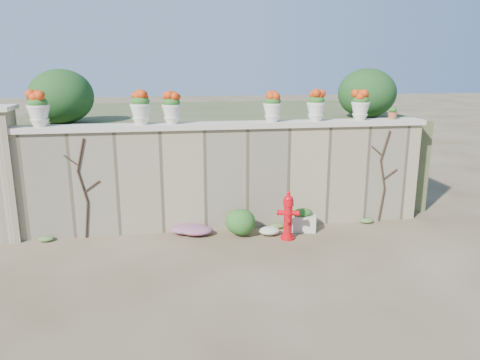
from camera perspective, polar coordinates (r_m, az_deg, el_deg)
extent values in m
plane|color=#4D3F26|center=(7.89, 0.03, -9.98)|extent=(80.00, 80.00, 0.00)
cube|color=gray|center=(9.25, -1.80, 0.23)|extent=(8.00, 0.40, 2.00)
cube|color=beige|center=(9.06, -1.85, 6.69)|extent=(8.10, 0.52, 0.10)
cube|color=gray|center=(9.60, -27.18, 0.39)|extent=(0.60, 0.60, 2.40)
cube|color=#384C23|center=(12.36, -3.77, 3.74)|extent=(9.00, 6.00, 2.00)
ellipsoid|color=#143814|center=(10.32, -20.96, 9.49)|extent=(1.30, 1.30, 1.10)
ellipsoid|color=#143814|center=(11.11, 15.21, 10.18)|extent=(1.30, 1.30, 1.10)
cylinder|color=black|center=(9.26, -18.17, -4.66)|extent=(0.12, 0.04, 0.70)
cylinder|color=black|center=(9.09, -18.63, -0.78)|extent=(0.17, 0.04, 0.61)
cylinder|color=black|center=(8.96, -18.87, 2.94)|extent=(0.18, 0.04, 0.61)
cylinder|color=black|center=(9.06, -17.60, -0.74)|extent=(0.30, 0.02, 0.22)
cylinder|color=black|center=(9.01, -19.92, 2.26)|extent=(0.25, 0.02, 0.21)
cylinder|color=black|center=(10.15, 16.87, -2.92)|extent=(0.12, 0.04, 0.70)
cylinder|color=black|center=(9.98, 17.00, 0.64)|extent=(0.17, 0.04, 0.61)
cylinder|color=black|center=(9.87, 17.30, 4.03)|extent=(0.18, 0.04, 0.61)
cylinder|color=black|center=(10.05, 17.85, 0.67)|extent=(0.30, 0.02, 0.22)
cylinder|color=black|center=(9.81, 16.35, 3.45)|extent=(0.25, 0.02, 0.21)
cylinder|color=red|center=(8.90, 5.81, -7.01)|extent=(0.26, 0.26, 0.05)
cylinder|color=red|center=(8.78, 5.86, -4.88)|extent=(0.16, 0.16, 0.58)
cylinder|color=red|center=(8.74, 5.88, -4.01)|extent=(0.20, 0.20, 0.04)
cylinder|color=red|center=(8.68, 5.92, -2.78)|extent=(0.20, 0.20, 0.11)
ellipsoid|color=red|center=(8.65, 5.93, -2.19)|extent=(0.18, 0.18, 0.13)
cylinder|color=red|center=(8.63, 5.95, -1.71)|extent=(0.07, 0.07, 0.09)
cylinder|color=red|center=(8.74, 5.03, -3.97)|extent=(0.15, 0.13, 0.09)
cylinder|color=red|center=(8.73, 6.74, -4.04)|extent=(0.15, 0.13, 0.09)
cylinder|color=red|center=(8.67, 5.83, -4.80)|extent=(0.11, 0.11, 0.08)
cube|color=beige|center=(9.32, 7.54, -5.20)|extent=(0.60, 0.44, 0.31)
ellipsoid|color=#1E5119|center=(9.25, 7.58, -3.97)|extent=(0.46, 0.35, 0.16)
ellipsoid|color=#1E5119|center=(8.91, 0.09, -4.86)|extent=(0.68, 0.61, 0.64)
ellipsoid|color=#C32796|center=(9.08, -5.53, -5.96)|extent=(0.86, 0.57, 0.23)
ellipsoid|color=white|center=(9.05, 3.46, -6.08)|extent=(0.55, 0.44, 0.20)
ellipsoid|color=#1E5119|center=(9.19, -23.45, 8.66)|extent=(0.34, 0.34, 0.21)
ellipsoid|color=#C2350C|center=(9.19, -23.50, 9.19)|extent=(0.30, 0.30, 0.21)
ellipsoid|color=#1E5119|center=(8.94, -12.05, 9.35)|extent=(0.34, 0.34, 0.20)
ellipsoid|color=#C2350C|center=(8.93, -12.08, 9.90)|extent=(0.30, 0.30, 0.21)
ellipsoid|color=#1E5119|center=(8.93, -8.34, 9.35)|extent=(0.32, 0.32, 0.19)
ellipsoid|color=#C2350C|center=(8.93, -8.36, 9.86)|extent=(0.28, 0.28, 0.20)
ellipsoid|color=#1E5119|center=(9.18, 4.00, 9.57)|extent=(0.32, 0.32, 0.19)
ellipsoid|color=#C2350C|center=(9.17, 4.01, 10.07)|extent=(0.28, 0.28, 0.20)
ellipsoid|color=#1E5119|center=(9.42, 9.29, 9.58)|extent=(0.32, 0.32, 0.19)
ellipsoid|color=#C2350C|center=(9.41, 9.31, 10.07)|extent=(0.28, 0.28, 0.20)
ellipsoid|color=#1E5119|center=(9.75, 14.52, 9.43)|extent=(0.32, 0.32, 0.19)
ellipsoid|color=#C2350C|center=(9.75, 14.55, 9.89)|extent=(0.28, 0.28, 0.20)
ellipsoid|color=#1E5119|center=(10.07, 18.13, 8.07)|extent=(0.16, 0.16, 0.11)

